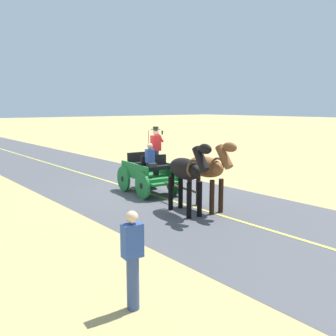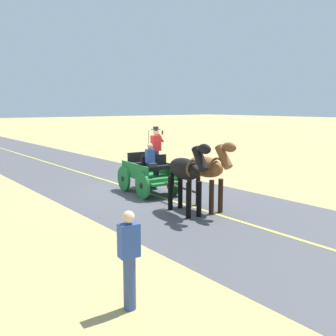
{
  "view_description": "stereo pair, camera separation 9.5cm",
  "coord_description": "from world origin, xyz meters",
  "views": [
    {
      "loc": [
        8.13,
        11.59,
        3.23
      ],
      "look_at": [
        -0.08,
        1.27,
        1.1
      ],
      "focal_mm": 41.02,
      "sensor_mm": 36.0,
      "label": 1
    },
    {
      "loc": [
        8.06,
        11.64,
        3.23
      ],
      "look_at": [
        -0.08,
        1.27,
        1.1
      ],
      "focal_mm": 41.02,
      "sensor_mm": 36.0,
      "label": 2
    }
  ],
  "objects": [
    {
      "name": "ground_plane",
      "position": [
        0.0,
        0.0,
        0.0
      ],
      "size": [
        200.0,
        200.0,
        0.0
      ],
      "primitive_type": "plane",
      "color": "tan"
    },
    {
      "name": "pedestrian_walking",
      "position": [
        5.0,
        6.74,
        0.87
      ],
      "size": [
        0.34,
        0.24,
        1.63
      ],
      "color": "#384C7F",
      "rests_on": "ground"
    },
    {
      "name": "horse_off_side",
      "position": [
        0.68,
        3.11,
        1.32
      ],
      "size": [
        0.81,
        2.15,
        2.21
      ],
      "color": "black",
      "rests_on": "ground"
    },
    {
      "name": "horse_near_side",
      "position": [
        -0.1,
        3.2,
        1.32
      ],
      "size": [
        0.66,
        2.13,
        2.21
      ],
      "color": "brown",
      "rests_on": "ground"
    },
    {
      "name": "horse_drawn_carriage",
      "position": [
        -0.07,
        0.15,
        0.82
      ],
      "size": [
        1.68,
        4.52,
        2.5
      ],
      "color": "#1E7233",
      "rests_on": "ground"
    },
    {
      "name": "road_surface",
      "position": [
        0.0,
        0.0,
        0.0
      ],
      "size": [
        6.44,
        160.0,
        0.01
      ],
      "primitive_type": "cube",
      "color": "#4C4C51",
      "rests_on": "ground"
    },
    {
      "name": "road_centre_stripe",
      "position": [
        0.0,
        0.0,
        0.01
      ],
      "size": [
        0.12,
        160.0,
        0.0
      ],
      "primitive_type": "cube",
      "color": "#DBCC4C",
      "rests_on": "road_surface"
    }
  ]
}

